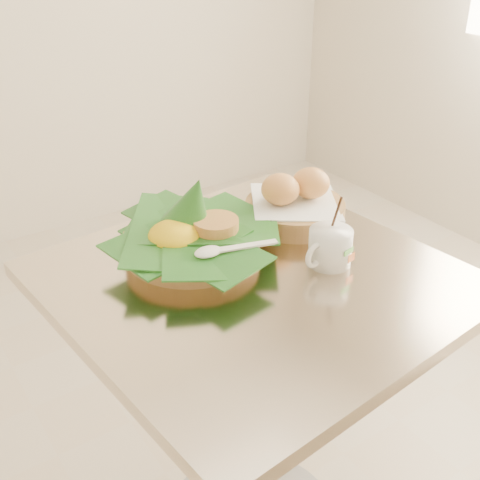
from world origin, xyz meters
TOP-DOWN VIEW (x-y plane):
  - cafe_table at (0.10, -0.05)m, footprint 0.76×0.76m
  - rice_basket at (0.04, 0.10)m, footprint 0.34×0.34m
  - bread_basket at (0.30, 0.09)m, footprint 0.26×0.26m
  - coffee_mug at (0.24, -0.09)m, footprint 0.12×0.09m

SIDE VIEW (x-z plane):
  - cafe_table at x=0.10m, z-range 0.15..0.90m
  - coffee_mug at x=0.24m, z-range 0.72..0.86m
  - bread_basket at x=0.30m, z-range 0.73..0.85m
  - rice_basket at x=0.04m, z-range 0.71..0.88m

